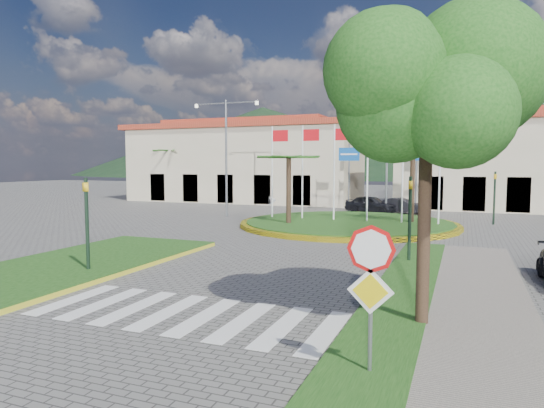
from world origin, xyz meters
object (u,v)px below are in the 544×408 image
at_px(roundabout_island, 348,223).
at_px(car_dark_a, 371,204).
at_px(white_van, 263,197).
at_px(stop_sign, 371,277).
at_px(car_dark_b, 401,206).
at_px(deciduous_tree, 427,92).

xyz_separation_m(roundabout_island, car_dark_a, (-0.14, 8.17, 0.48)).
distance_m(white_van, car_dark_a, 11.67).
bearing_deg(car_dark_a, stop_sign, -152.26).
bearing_deg(car_dark_b, stop_sign, -164.62).
relative_size(roundabout_island, white_van, 2.68).
bearing_deg(car_dark_a, roundabout_island, -161.41).
distance_m(stop_sign, deciduous_tree, 4.59).
distance_m(white_van, car_dark_b, 13.49).
distance_m(deciduous_tree, car_dark_a, 26.18).
distance_m(roundabout_island, car_dark_a, 8.18).
bearing_deg(roundabout_island, deciduous_tree, -72.09).
bearing_deg(stop_sign, white_van, 115.48).
distance_m(roundabout_island, stop_sign, 20.69).
height_order(stop_sign, car_dark_a, stop_sign).
bearing_deg(deciduous_tree, car_dark_b, 97.77).
relative_size(deciduous_tree, white_van, 1.44).
bearing_deg(stop_sign, car_dark_b, 95.77).
xyz_separation_m(stop_sign, car_dark_b, (-2.90, 28.69, -1.22)).
relative_size(deciduous_tree, car_dark_b, 1.95).
distance_m(stop_sign, car_dark_b, 28.86).
relative_size(stop_sign, deciduous_tree, 0.39).
xyz_separation_m(deciduous_tree, car_dark_b, (-3.50, 25.65, -4.60)).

